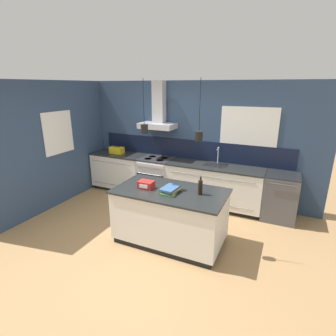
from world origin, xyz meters
TOP-DOWN VIEW (x-y plane):
  - ground_plane at (0.00, 0.00)m, footprint 16.00×16.00m
  - wall_back at (-0.04, 2.00)m, footprint 5.60×2.05m
  - wall_left at (-2.43, 0.70)m, footprint 0.08×3.80m
  - counter_run_left at (-1.71, 1.69)m, footprint 1.32×0.64m
  - counter_run_sink at (0.69, 1.69)m, footprint 2.00×0.64m
  - oven_range at (-0.68, 1.69)m, footprint 0.76×0.66m
  - dishwasher at (1.99, 1.69)m, footprint 0.61×0.65m
  - kitchen_island at (0.40, 0.09)m, footprint 1.78×0.97m
  - bottle_on_island at (0.88, 0.13)m, footprint 0.07×0.07m
  - book_stack at (0.44, 0.00)m, footprint 0.28×0.36m
  - red_supply_box at (-0.00, 0.02)m, footprint 0.25×0.18m
  - yellow_toolbox at (-1.76, 1.69)m, footprint 0.34×0.18m

SIDE VIEW (x-z plane):
  - ground_plane at x=0.00m, z-range 0.00..0.00m
  - oven_range at x=-0.68m, z-range 0.00..0.91m
  - dishwasher at x=1.99m, z-range 0.00..0.91m
  - kitchen_island at x=0.40m, z-range 0.00..0.91m
  - counter_run_left at x=-1.71m, z-range 0.01..0.92m
  - counter_run_sink at x=0.69m, z-range -0.17..1.10m
  - book_stack at x=0.44m, z-range 0.91..1.00m
  - red_supply_box at x=0.00m, z-range 0.91..1.03m
  - yellow_toolbox at x=-1.76m, z-range 0.90..1.09m
  - bottle_on_island at x=0.88m, z-range 0.88..1.17m
  - wall_left at x=-2.43m, z-range 0.00..2.60m
  - wall_back at x=-0.04m, z-range 0.06..2.66m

